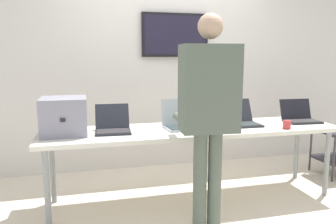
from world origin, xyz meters
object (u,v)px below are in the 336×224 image
Objects in this scene: laptop_station_1 at (180,122)px; laptop_station_0 at (113,126)px; laptop_station_3 at (300,117)px; laptop_station_2 at (242,119)px; workbench at (194,133)px; coffee_mug at (287,125)px; equipment_box at (64,116)px; person at (209,104)px.

laptop_station_0 is at bearing -179.95° from laptop_station_1.
laptop_station_3 is (2.00, -0.01, -0.00)m from laptop_station_0.
laptop_station_2 is 1.04× the size of laptop_station_3.
coffee_mug is at bearing -16.09° from workbench.
laptop_station_2 reaches higher than laptop_station_3.
equipment_box is 1.09m from laptop_station_1.
laptop_station_2 reaches higher than workbench.
person is (0.69, -0.67, 0.27)m from laptop_station_0.
workbench is 7.93× the size of laptop_station_3.
workbench is 0.91m from coffee_mug.
workbench is 1.22m from laptop_station_3.
laptop_station_3 is at bearing -1.49° from laptop_station_2.
laptop_station_1 reaches higher than workbench.
person is at bearing -44.00° from laptop_station_0.
laptop_station_1 is (0.65, 0.00, 0.01)m from laptop_station_0.
person is at bearing -153.32° from laptop_station_3.
person is (1.12, -0.66, 0.16)m from equipment_box.
equipment_box is 1.18× the size of laptop_station_1.
laptop_station_1 is at bearing -179.40° from laptop_station_2.
laptop_station_0 is at bearing -179.67° from laptop_station_2.
laptop_station_2 is 0.22× the size of person.
laptop_station_0 is at bearing 176.62° from workbench.
laptop_station_1 is at bearing 93.23° from person.
person reaches higher than coffee_mug.
laptop_station_3 is at bearing 39.36° from coffee_mug.
laptop_station_2 is (1.33, 0.01, 0.00)m from laptop_station_0.
laptop_station_1 is 0.72m from person.
workbench is at bearing -19.68° from laptop_station_1.
laptop_station_0 is 2.00m from laptop_station_3.
workbench is 8.55× the size of laptop_station_1.
equipment_box is at bearing -179.48° from laptop_station_2.
equipment_box is 4.95× the size of coffee_mug.
coffee_mug is (0.87, -0.25, 0.09)m from workbench.
laptop_station_3 is 0.45m from coffee_mug.
workbench is 1.68× the size of person.
equipment_box is 0.23× the size of person.
equipment_box is 2.43m from laptop_station_3.
person is at bearing -30.49° from equipment_box.
equipment_box reaches higher than laptop_station_3.
coffee_mug is at bearing -7.88° from equipment_box.
laptop_station_3 is 4.53× the size of coffee_mug.
laptop_station_2 reaches higher than laptop_station_0.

